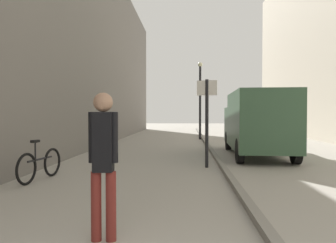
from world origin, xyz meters
The scene contains 8 objects.
ground_plane centered at (0.00, 12.00, 0.00)m, with size 80.00×80.00×0.00m, color gray.
building_facade_left centered at (-4.79, 12.00, 5.01)m, with size 2.39×40.00×10.01m, color slate.
kerb_strip centered at (1.58, 12.00, 0.06)m, with size 0.16×40.00×0.12m, color slate.
pedestrian_main_foreground centered at (-0.50, 2.70, 1.07)m, with size 0.37×0.24×1.85m.
delivery_van centered at (3.18, 11.09, 1.27)m, with size 2.15×5.66×2.37m.
street_sign_post centered at (1.14, 8.33, 1.55)m, with size 0.59×0.19×2.60m.
lamp_post centered at (1.39, 18.79, 2.72)m, with size 0.28×0.28×4.76m.
bicycle_leaning centered at (-2.95, 6.24, 0.38)m, with size 0.31×1.76×0.98m.
Camera 1 is at (0.53, -1.25, 1.59)m, focal length 34.60 mm.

